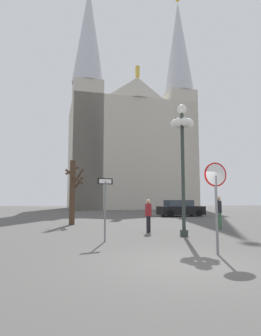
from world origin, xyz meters
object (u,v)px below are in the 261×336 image
cathedral (130,142)px  pedestrian_standing (148,212)px  stop_sign (216,190)px  bare_tree (73,190)px  street_lamp (182,138)px  parked_car_near_black (180,209)px  pedestrian_walking (219,209)px  one_way_arrow_sign (105,202)px

cathedral → pedestrian_standing: bearing=-95.0°
stop_sign → bare_tree: (-5.20, 10.60, 0.26)m
street_lamp → parked_car_near_black: (4.02, 14.28, -3.74)m
street_lamp → pedestrian_standing: (-1.32, 1.61, -3.47)m
cathedral → pedestrian_walking: cathedral is taller
street_lamp → parked_car_near_black: bearing=74.3°
cathedral → parked_car_near_black: 23.29m
one_way_arrow_sign → pedestrian_standing: 3.64m
bare_tree → parked_car_near_black: bearing=39.7°
pedestrian_standing → parked_car_near_black: bearing=67.1°
cathedral → parked_car_near_black: size_ratio=8.09×
one_way_arrow_sign → street_lamp: 4.75m
one_way_arrow_sign → stop_sign: bearing=-42.0°
stop_sign → pedestrian_walking: size_ratio=1.56×
cathedral → bare_tree: 30.72m
one_way_arrow_sign → parked_car_near_black: (7.58, 15.49, -0.83)m
stop_sign → pedestrian_walking: (3.11, 6.98, -0.85)m
one_way_arrow_sign → pedestrian_standing: size_ratio=1.52×
cathedral → street_lamp: cathedral is taller
cathedral → pedestrian_walking: size_ratio=20.36×
pedestrian_walking → cathedral: bearing=92.2°
one_way_arrow_sign → parked_car_near_black: one_way_arrow_sign is taller
street_lamp → one_way_arrow_sign: bearing=-161.2°
stop_sign → parked_car_near_black: (4.26, 18.46, -1.23)m
bare_tree → pedestrian_standing: bearing=-49.4°
cathedral → stop_sign: size_ratio=13.07×
one_way_arrow_sign → pedestrian_walking: (6.42, 4.00, -0.46)m
pedestrian_standing → stop_sign: bearing=-79.5°
cathedral → one_way_arrow_sign: size_ratio=14.71×
bare_tree → pedestrian_walking: (8.31, -3.62, -1.11)m
one_way_arrow_sign → street_lamp: (3.56, 1.21, 2.91)m
stop_sign → one_way_arrow_sign: bearing=138.0°
bare_tree → parked_car_near_black: size_ratio=0.92×
parked_car_near_black → pedestrian_standing: pedestrian_standing is taller
cathedral → stop_sign: 40.24m
pedestrian_walking → pedestrian_standing: pedestrian_walking is taller
bare_tree → pedestrian_standing: size_ratio=2.55×
cathedral → one_way_arrow_sign: 37.76m
pedestrian_standing → pedestrian_walking: bearing=15.8°
stop_sign → cathedral: bearing=87.3°
stop_sign → pedestrian_walking: bearing=66.0°
cathedral → parked_car_near_black: bearing=-83.4°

